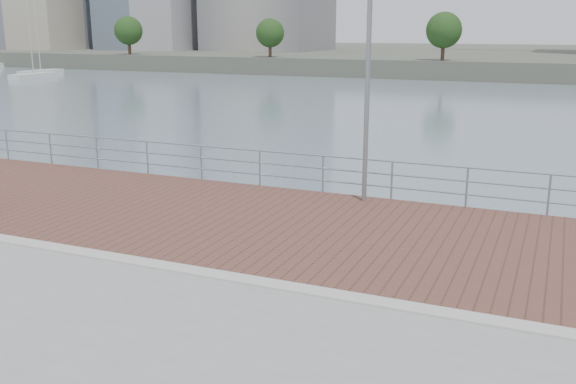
% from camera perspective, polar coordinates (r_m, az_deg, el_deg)
% --- Properties ---
extents(water, '(400.00, 400.00, 0.00)m').
position_cam_1_polar(water, '(13.30, -3.53, -15.95)').
color(water, slate).
rests_on(water, ground).
extents(brick_lane, '(40.00, 6.80, 0.02)m').
position_cam_1_polar(brick_lane, '(15.50, 2.33, -3.27)').
color(brick_lane, brown).
rests_on(brick_lane, seawall).
extents(curb, '(40.00, 0.40, 0.06)m').
position_cam_1_polar(curb, '(12.40, -3.68, -7.82)').
color(curb, '#B7B5AD').
rests_on(curb, seawall).
extents(far_shore, '(320.00, 95.00, 2.50)m').
position_cam_1_polar(far_shore, '(132.93, 21.34, 11.10)').
color(far_shore, '#4C5142').
rests_on(far_shore, ground).
extents(guardrail, '(39.06, 0.06, 1.13)m').
position_cam_1_polar(guardrail, '(18.44, 6.14, 1.72)').
color(guardrail, '#8C9EA8').
rests_on(guardrail, brick_lane).
extents(street_lamp, '(0.49, 1.42, 6.69)m').
position_cam_1_polar(street_lamp, '(16.93, 6.76, 14.46)').
color(street_lamp, gray).
rests_on(street_lamp, brick_lane).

